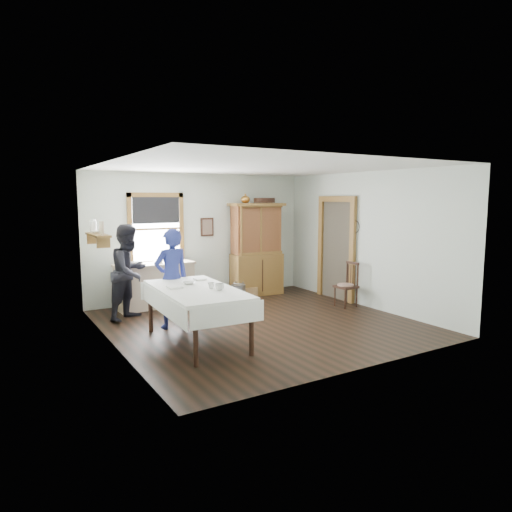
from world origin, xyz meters
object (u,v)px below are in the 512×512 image
at_px(china_hutch, 257,249).
at_px(figure_dark, 130,275).
at_px(dining_table, 197,316).
at_px(work_counter, 155,285).
at_px(wicker_basket, 248,292).
at_px(spindle_chair, 346,284).
at_px(woman_blue, 172,282).
at_px(pail, 239,292).

bearing_deg(china_hutch, figure_dark, -163.23).
relative_size(china_hutch, figure_dark, 1.30).
xyz_separation_m(china_hutch, figure_dark, (-3.07, -0.65, -0.24)).
height_order(dining_table, figure_dark, figure_dark).
xyz_separation_m(work_counter, wicker_basket, (2.08, -0.15, -0.34)).
xyz_separation_m(spindle_chair, woman_blue, (-3.53, 0.40, 0.32)).
relative_size(dining_table, pail, 6.59).
bearing_deg(figure_dark, wicker_basket, -26.44).
relative_size(work_counter, dining_table, 0.74).
bearing_deg(figure_dark, pail, -27.13).
relative_size(spindle_chair, figure_dark, 0.57).
xyz_separation_m(wicker_basket, figure_dark, (-2.76, -0.50, 0.69)).
distance_m(pail, figure_dark, 2.58).
relative_size(wicker_basket, figure_dark, 0.23).
bearing_deg(spindle_chair, dining_table, -172.48).
distance_m(spindle_chair, pail, 2.32).
bearing_deg(wicker_basket, pail, -164.15).
relative_size(work_counter, china_hutch, 0.76).
distance_m(work_counter, china_hutch, 2.46).
distance_m(work_counter, spindle_chair, 3.84).
distance_m(work_counter, wicker_basket, 2.11).
xyz_separation_m(dining_table, woman_blue, (-0.02, 0.98, 0.36)).
distance_m(spindle_chair, wicker_basket, 2.22).
relative_size(china_hutch, pail, 6.49).
height_order(china_hutch, spindle_chair, china_hutch).
bearing_deg(work_counter, spindle_chair, -33.91).
distance_m(dining_table, woman_blue, 1.04).
distance_m(wicker_basket, figure_dark, 2.89).
bearing_deg(wicker_basket, china_hutch, 26.48).
bearing_deg(work_counter, figure_dark, -139.45).
bearing_deg(china_hutch, dining_table, -130.65).
distance_m(china_hutch, wicker_basket, 0.99).
bearing_deg(spindle_chair, wicker_basket, 121.98).
height_order(china_hutch, pail, china_hutch).
bearing_deg(woman_blue, wicker_basket, -154.50).
xyz_separation_m(spindle_chair, figure_dark, (-3.98, 1.32, 0.34)).
height_order(work_counter, china_hutch, china_hutch).
bearing_deg(spindle_chair, china_hutch, 113.03).
height_order(spindle_chair, pail, spindle_chair).
bearing_deg(woman_blue, work_counter, -104.43).
xyz_separation_m(pail, figure_dark, (-2.47, -0.41, 0.64)).
height_order(china_hutch, woman_blue, china_hutch).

